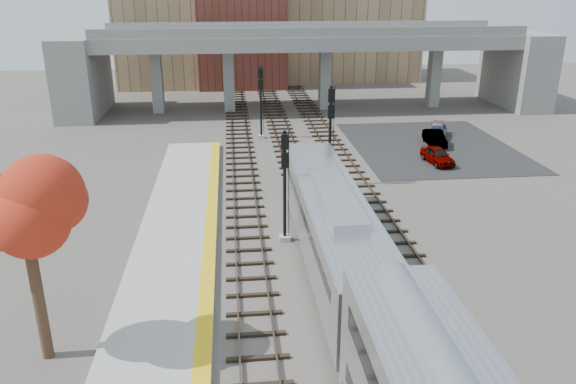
{
  "coord_description": "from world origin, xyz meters",
  "views": [
    {
      "loc": [
        -3.93,
        -19.27,
        13.88
      ],
      "look_at": [
        -0.79,
        10.95,
        2.5
      ],
      "focal_mm": 35.0,
      "sensor_mm": 36.0,
      "label": 1
    }
  ],
  "objects_px": {
    "locomotive": "(332,225)",
    "car_c": "(437,131)",
    "signal_mast_near": "(285,190)",
    "signal_mast_mid": "(330,137)",
    "signal_mast_far": "(261,104)",
    "tree": "(22,206)",
    "car_b": "(435,138)",
    "car_a": "(438,155)"
  },
  "relations": [
    {
      "from": "signal_mast_mid",
      "to": "signal_mast_far",
      "type": "height_order",
      "value": "signal_mast_mid"
    },
    {
      "from": "tree",
      "to": "car_a",
      "type": "distance_m",
      "value": 33.64
    },
    {
      "from": "signal_mast_far",
      "to": "car_c",
      "type": "xyz_separation_m",
      "value": [
        16.53,
        -1.7,
        -2.61
      ]
    },
    {
      "from": "locomotive",
      "to": "tree",
      "type": "xyz_separation_m",
      "value": [
        -12.44,
        -6.43,
        4.14
      ]
    },
    {
      "from": "signal_mast_near",
      "to": "signal_mast_mid",
      "type": "height_order",
      "value": "signal_mast_mid"
    },
    {
      "from": "signal_mast_near",
      "to": "car_b",
      "type": "height_order",
      "value": "signal_mast_near"
    },
    {
      "from": "locomotive",
      "to": "car_a",
      "type": "distance_m",
      "value": 20.12
    },
    {
      "from": "car_a",
      "to": "car_c",
      "type": "xyz_separation_m",
      "value": [
        2.77,
        7.76,
        -0.04
      ]
    },
    {
      "from": "signal_mast_mid",
      "to": "tree",
      "type": "bearing_deg",
      "value": -127.95
    },
    {
      "from": "car_c",
      "to": "car_b",
      "type": "bearing_deg",
      "value": -90.27
    },
    {
      "from": "signal_mast_near",
      "to": "signal_mast_mid",
      "type": "xyz_separation_m",
      "value": [
        4.1,
        8.98,
        0.54
      ]
    },
    {
      "from": "signal_mast_far",
      "to": "car_b",
      "type": "xyz_separation_m",
      "value": [
        15.41,
        -4.2,
        -2.56
      ]
    },
    {
      "from": "signal_mast_mid",
      "to": "signal_mast_far",
      "type": "relative_size",
      "value": 1.08
    },
    {
      "from": "tree",
      "to": "locomotive",
      "type": "bearing_deg",
      "value": 27.35
    },
    {
      "from": "car_b",
      "to": "car_c",
      "type": "relative_size",
      "value": 0.95
    },
    {
      "from": "signal_mast_far",
      "to": "signal_mast_near",
      "type": "bearing_deg",
      "value": -90.0
    },
    {
      "from": "locomotive",
      "to": "signal_mast_far",
      "type": "xyz_separation_m",
      "value": [
        -2.1,
        25.78,
        1.0
      ]
    },
    {
      "from": "signal_mast_mid",
      "to": "car_c",
      "type": "bearing_deg",
      "value": 43.98
    },
    {
      "from": "signal_mast_near",
      "to": "car_b",
      "type": "bearing_deg",
      "value": 50.16
    },
    {
      "from": "signal_mast_near",
      "to": "signal_mast_mid",
      "type": "distance_m",
      "value": 9.88
    },
    {
      "from": "signal_mast_mid",
      "to": "signal_mast_far",
      "type": "bearing_deg",
      "value": 106.67
    },
    {
      "from": "locomotive",
      "to": "car_c",
      "type": "height_order",
      "value": "locomotive"
    },
    {
      "from": "signal_mast_near",
      "to": "car_b",
      "type": "distance_m",
      "value": 24.17
    },
    {
      "from": "locomotive",
      "to": "signal_mast_near",
      "type": "distance_m",
      "value": 3.84
    },
    {
      "from": "locomotive",
      "to": "tree",
      "type": "distance_m",
      "value": 14.61
    },
    {
      "from": "signal_mast_mid",
      "to": "car_a",
      "type": "xyz_separation_m",
      "value": [
        9.67,
        4.23,
        -2.92
      ]
    },
    {
      "from": "locomotive",
      "to": "car_a",
      "type": "bearing_deg",
      "value": 54.43
    },
    {
      "from": "signal_mast_near",
      "to": "car_a",
      "type": "relative_size",
      "value": 1.67
    },
    {
      "from": "locomotive",
      "to": "car_b",
      "type": "height_order",
      "value": "locomotive"
    },
    {
      "from": "signal_mast_mid",
      "to": "car_c",
      "type": "distance_m",
      "value": 17.53
    },
    {
      "from": "car_a",
      "to": "tree",
      "type": "bearing_deg",
      "value": -143.71
    },
    {
      "from": "signal_mast_mid",
      "to": "car_a",
      "type": "bearing_deg",
      "value": 23.64
    },
    {
      "from": "car_b",
      "to": "car_c",
      "type": "height_order",
      "value": "car_b"
    },
    {
      "from": "tree",
      "to": "car_c",
      "type": "bearing_deg",
      "value": 48.63
    },
    {
      "from": "tree",
      "to": "car_a",
      "type": "height_order",
      "value": "tree"
    },
    {
      "from": "car_a",
      "to": "car_c",
      "type": "relative_size",
      "value": 0.91
    },
    {
      "from": "tree",
      "to": "car_a",
      "type": "bearing_deg",
      "value": 43.34
    },
    {
      "from": "tree",
      "to": "car_c",
      "type": "relative_size",
      "value": 2.03
    },
    {
      "from": "tree",
      "to": "car_b",
      "type": "relative_size",
      "value": 2.13
    },
    {
      "from": "signal_mast_near",
      "to": "tree",
      "type": "bearing_deg",
      "value": -137.31
    },
    {
      "from": "tree",
      "to": "car_b",
      "type": "xyz_separation_m",
      "value": [
        25.75,
        28.01,
        -5.71
      ]
    },
    {
      "from": "tree",
      "to": "car_b",
      "type": "bearing_deg",
      "value": 47.41
    }
  ]
}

